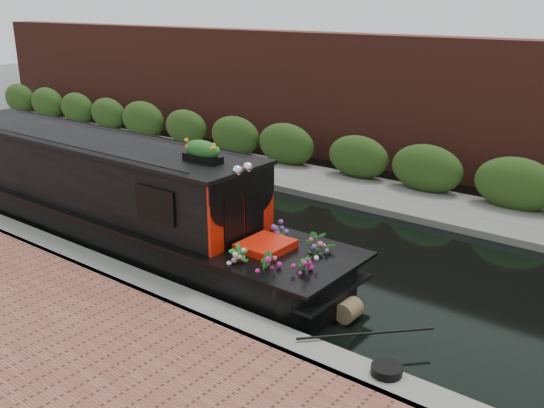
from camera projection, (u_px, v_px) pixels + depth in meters
The scene contains 8 objects.
ground at pixel (234, 231), 13.68m from camera, with size 80.00×80.00×0.00m, color black.
near_bank_coping at pixel (117, 282), 11.22m from camera, with size 40.00×0.60×0.50m, color gray.
far_bank_path at pixel (334, 188), 16.82m from camera, with size 40.00×2.40×0.34m, color slate.
far_hedge at pixel (351, 181), 17.49m from camera, with size 40.00×1.10×2.80m, color #274416.
far_brick_wall at pixel (385, 166), 19.06m from camera, with size 40.00×1.00×8.00m, color #56261D.
narrowboat at pixel (103, 198), 13.31m from camera, with size 11.85×2.11×2.77m.
rope_fender at pixel (349, 310), 9.83m from camera, with size 0.35×0.35×0.38m, color brown.
coiled_mooring_rope at pixel (387, 370), 8.01m from camera, with size 0.42×0.42×0.12m, color black.
Camera 1 is at (8.53, -9.54, 4.95)m, focal length 40.00 mm.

